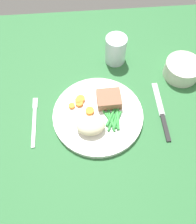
% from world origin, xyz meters
% --- Properties ---
extents(dining_table, '(1.20, 0.90, 0.02)m').
position_xyz_m(dining_table, '(0.00, 0.00, 0.01)').
color(dining_table, '#2D6B38').
rests_on(dining_table, ground).
extents(dinner_plate, '(0.27, 0.27, 0.02)m').
position_xyz_m(dinner_plate, '(-0.04, -0.04, 0.03)').
color(dinner_plate, white).
rests_on(dinner_plate, dining_table).
extents(meat_portion, '(0.07, 0.06, 0.03)m').
position_xyz_m(meat_portion, '(0.00, 0.00, 0.05)').
color(meat_portion, '#936047').
rests_on(meat_portion, dinner_plate).
extents(mashed_potatoes, '(0.08, 0.06, 0.04)m').
position_xyz_m(mashed_potatoes, '(-0.06, -0.09, 0.06)').
color(mashed_potatoes, beige).
rests_on(mashed_potatoes, dinner_plate).
extents(carrot_slices, '(0.07, 0.07, 0.01)m').
position_xyz_m(carrot_slices, '(-0.08, -0.00, 0.04)').
color(carrot_slices, orange).
rests_on(carrot_slices, dinner_plate).
extents(green_beans, '(0.06, 0.09, 0.01)m').
position_xyz_m(green_beans, '(0.01, -0.06, 0.04)').
color(green_beans, '#2D8C38').
rests_on(green_beans, dinner_plate).
extents(fork, '(0.01, 0.17, 0.00)m').
position_xyz_m(fork, '(-0.22, -0.04, 0.02)').
color(fork, silver).
rests_on(fork, dining_table).
extents(knife, '(0.02, 0.21, 0.01)m').
position_xyz_m(knife, '(0.16, -0.04, 0.02)').
color(knife, black).
rests_on(knife, dining_table).
extents(water_glass, '(0.07, 0.07, 0.10)m').
position_xyz_m(water_glass, '(0.04, 0.18, 0.06)').
color(water_glass, silver).
rests_on(water_glass, dining_table).
extents(salad_bowl, '(0.11, 0.11, 0.05)m').
position_xyz_m(salad_bowl, '(0.25, 0.10, 0.05)').
color(salad_bowl, silver).
rests_on(salad_bowl, dining_table).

